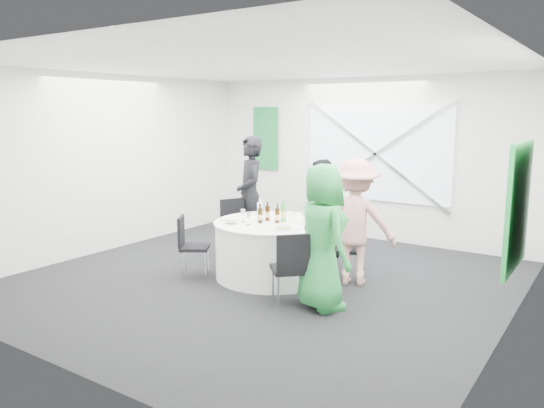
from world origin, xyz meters
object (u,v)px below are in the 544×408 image
Objects in this scene: person_man_back_left at (250,195)px; clear_water_bottle at (260,211)px; green_water_bottle at (284,213)px; person_man_back at (320,210)px; chair_front_left at (189,242)px; chair_back_left at (235,224)px; person_woman_green at (322,237)px; chair_back at (316,222)px; chair_back_right at (352,243)px; chair_front_right at (291,264)px; person_woman_pink at (355,222)px; banquet_table at (272,249)px.

clear_water_bottle is at bearing -6.48° from person_man_back_left.
person_man_back is at bearing 89.82° from green_water_bottle.
chair_front_left is 2.04m from person_man_back.
chair_back_left is 2.40m from person_woman_green.
green_water_bottle is at bearing -83.17° from chair_back.
chair_front_left is at bearing -85.35° from chair_back_right.
person_man_back reaches higher than chair_front_left.
person_woman_green reaches higher than clear_water_bottle.
person_woman_green reaches higher than chair_front_right.
chair_front_right is at bearing -53.09° from green_water_bottle.
chair_back_left is 2.05m from person_woman_pink.
chair_back_right is at bearing 24.21° from banquet_table.
chair_back is 0.98m from green_water_bottle.
chair_front_right is at bearing -130.74° from chair_front_left.
chair_back is 2.02m from chair_front_right.
chair_back_right is 1.10m from person_man_back.
chair_back_left is at bearing -80.40° from chair_front_right.
person_man_back_left is (-0.03, 1.45, 0.44)m from chair_front_left.
banquet_table is at bearing -90.00° from chair_back.
chair_front_right is at bearing -45.57° from banquet_table.
chair_front_right reaches higher than banquet_table.
chair_back_right is at bearing -65.53° from chair_back_left.
person_woman_pink is at bearing -67.59° from chair_back_left.
chair_back_right is (0.97, 0.44, 0.13)m from banquet_table.
person_woman_green is (0.15, -1.09, 0.32)m from chair_back_right.
chair_back_right reaches higher than chair_front_left.
chair_back_right is at bearing -52.02° from person_woman_green.
person_man_back_left is 1.13m from person_man_back.
green_water_bottle is (1.09, -0.74, -0.05)m from person_man_back_left.
banquet_table is 1.17m from person_man_back.
chair_front_right is 2.09m from person_man_back.
chair_back is 1.06m from chair_back_right.
person_woman_green reaches higher than person_man_back.
person_man_back_left is 1.31m from green_water_bottle.
person_man_back is 0.92× the size of person_woman_green.
green_water_bottle is (-0.71, 0.94, 0.36)m from chair_front_right.
person_man_back is 1.16m from clear_water_bottle.
chair_front_left is 0.45× the size of person_man_back_left.
green_water_bottle is at bearing -92.50° from chair_back_right.
person_woman_pink is (2.01, -0.47, -0.11)m from person_man_back_left.
person_woman_pink is at bearing 15.91° from green_water_bottle.
chair_front_right is at bearing 26.34° from person_man_back.
person_man_back is 2.01m from person_woman_green.
green_water_bottle is at bearing 6.23° from person_man_back.
person_man_back_left is 2.07m from person_woman_pink.
clear_water_bottle is (0.74, 0.61, 0.40)m from chair_front_left.
person_man_back is at bearing -57.94° from person_woman_pink.
person_man_back_left is 6.07× the size of clear_water_bottle.
person_man_back is at bearing -34.96° from chair_back_left.
chair_back is 1.11m from clear_water_bottle.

